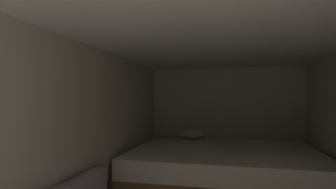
% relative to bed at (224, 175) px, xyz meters
% --- Properties ---
extents(wall_back, '(2.72, 0.05, 1.96)m').
position_rel_bed_xyz_m(wall_back, '(0.00, 1.05, 0.62)').
color(wall_back, beige).
rests_on(wall_back, ground).
extents(wall_left, '(0.05, 5.02, 1.96)m').
position_rel_bed_xyz_m(wall_left, '(-1.33, -1.48, 0.62)').
color(wall_left, beige).
rests_on(wall_left, ground).
extents(ceiling_slab, '(2.72, 5.02, 0.05)m').
position_rel_bed_xyz_m(ceiling_slab, '(0.00, -1.48, 1.62)').
color(ceiling_slab, white).
rests_on(ceiling_slab, wall_left).
extents(bed, '(2.50, 1.97, 0.91)m').
position_rel_bed_xyz_m(bed, '(0.00, 0.00, 0.00)').
color(bed, olive).
rests_on(bed, ground).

